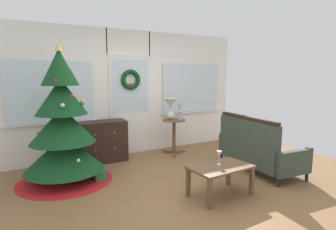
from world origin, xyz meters
The scene contains 11 objects.
ground_plane centered at (0.00, 0.00, 0.00)m, with size 6.76×6.76×0.00m, color brown.
back_wall_with_door centered at (0.00, 2.08, 1.28)m, with size 5.20×0.19×2.55m.
christmas_tree centered at (-1.50, 1.08, 0.78)m, with size 1.44×1.44×2.11m.
dresser_cabinet centered at (-0.69, 1.79, 0.39)m, with size 0.93×0.49×0.78m.
settee_sofa centered at (1.45, -0.04, 0.38)m, with size 0.86×1.62×0.96m.
side_table centered at (0.76, 1.54, 0.52)m, with size 0.50×0.48×0.73m.
table_lamp centered at (0.70, 1.58, 1.01)m, with size 0.28×0.28×0.44m.
flower_vase centered at (0.86, 1.48, 0.85)m, with size 0.11×0.10×0.35m.
coffee_table centered at (0.25, -0.54, 0.36)m, with size 0.86×0.56×0.42m.
wine_glass centered at (0.27, -0.48, 0.56)m, with size 0.08×0.08×0.20m.
gift_box centered at (-1.03, 0.81, 0.09)m, with size 0.18×0.16×0.18m, color #266633.
Camera 1 is at (-2.18, -3.35, 1.65)m, focal length 29.87 mm.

